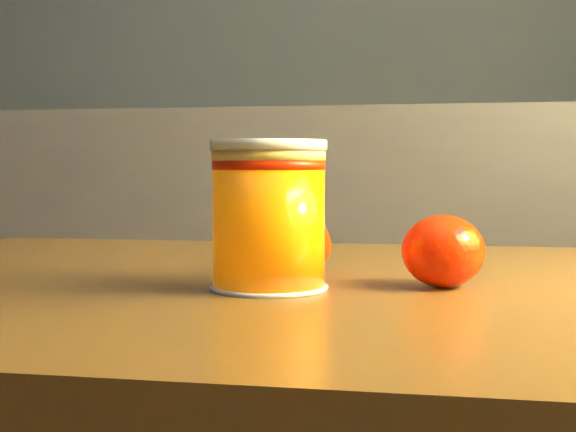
# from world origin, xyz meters

# --- Properties ---
(kitchen_counter) EXTENTS (3.15, 0.60, 0.90)m
(kitchen_counter) POSITION_xyz_m (0.00, 1.45, 0.45)
(kitchen_counter) COLOR #515055
(kitchen_counter) RESTS_ON ground
(table) EXTENTS (0.91, 0.65, 0.68)m
(table) POSITION_xyz_m (0.85, 0.12, 0.59)
(table) COLOR brown
(table) RESTS_ON ground
(juice_glass) EXTENTS (0.09, 0.09, 0.11)m
(juice_glass) POSITION_xyz_m (0.82, 0.06, 0.73)
(juice_glass) COLOR orange
(juice_glass) RESTS_ON table
(orange_front) EXTENTS (0.07, 0.07, 0.05)m
(orange_front) POSITION_xyz_m (0.83, 0.14, 0.70)
(orange_front) COLOR #F12704
(orange_front) RESTS_ON table
(orange_back) EXTENTS (0.08, 0.08, 0.06)m
(orange_back) POSITION_xyz_m (0.95, 0.10, 0.71)
(orange_back) COLOR #F12704
(orange_back) RESTS_ON table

